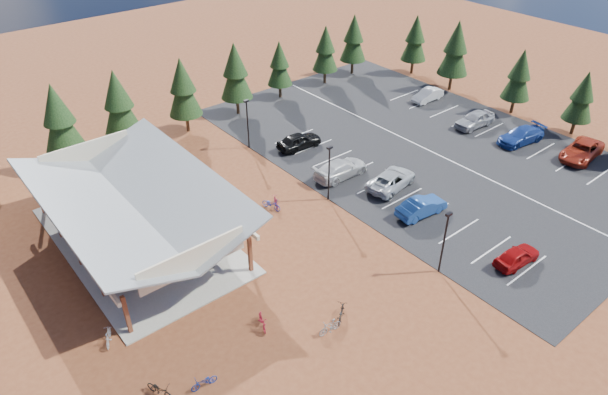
# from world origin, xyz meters

# --- Properties ---
(ground) EXTENTS (140.00, 140.00, 0.00)m
(ground) POSITION_xyz_m (0.00, 0.00, 0.00)
(ground) COLOR #5F2E19
(ground) RESTS_ON ground
(asphalt_lot) EXTENTS (27.00, 44.00, 0.04)m
(asphalt_lot) POSITION_xyz_m (18.50, 3.00, 0.02)
(asphalt_lot) COLOR black
(asphalt_lot) RESTS_ON ground
(concrete_pad) EXTENTS (10.60, 18.60, 0.10)m
(concrete_pad) POSITION_xyz_m (-10.00, 7.00, 0.05)
(concrete_pad) COLOR gray
(concrete_pad) RESTS_ON ground
(bike_pavilion) EXTENTS (11.65, 19.40, 4.97)m
(bike_pavilion) POSITION_xyz_m (-10.00, 7.00, 3.82)
(bike_pavilion) COLOR #502217
(bike_pavilion) RESTS_ON concrete_pad
(lamp_post_0) EXTENTS (0.50, 0.25, 5.14)m
(lamp_post_0) POSITION_xyz_m (5.00, -10.00, 2.98)
(lamp_post_0) COLOR black
(lamp_post_0) RESTS_ON ground
(lamp_post_1) EXTENTS (0.50, 0.25, 5.14)m
(lamp_post_1) POSITION_xyz_m (5.00, 2.00, 2.98)
(lamp_post_1) COLOR black
(lamp_post_1) RESTS_ON ground
(lamp_post_2) EXTENTS (0.50, 0.25, 5.14)m
(lamp_post_2) POSITION_xyz_m (5.00, 14.00, 2.98)
(lamp_post_2) COLOR black
(lamp_post_2) RESTS_ON ground
(trash_bin_0) EXTENTS (0.60, 0.60, 0.90)m
(trash_bin_0) POSITION_xyz_m (-4.54, 4.05, 0.45)
(trash_bin_0) COLOR #482619
(trash_bin_0) RESTS_ON ground
(trash_bin_1) EXTENTS (0.60, 0.60, 0.90)m
(trash_bin_1) POSITION_xyz_m (-3.25, 5.97, 0.45)
(trash_bin_1) COLOR #482619
(trash_bin_1) RESTS_ON ground
(pine_2) EXTENTS (3.64, 3.64, 8.47)m
(pine_2) POSITION_xyz_m (-10.20, 21.17, 5.17)
(pine_2) COLOR #382314
(pine_2) RESTS_ON ground
(pine_3) EXTENTS (3.59, 3.59, 8.36)m
(pine_3) POSITION_xyz_m (-4.62, 21.24, 5.10)
(pine_3) COLOR #382314
(pine_3) RESTS_ON ground
(pine_4) EXTENTS (3.44, 3.44, 8.00)m
(pine_4) POSITION_xyz_m (2.13, 21.17, 4.89)
(pine_4) COLOR #382314
(pine_4) RESTS_ON ground
(pine_5) EXTENTS (3.50, 3.50, 8.15)m
(pine_5) POSITION_xyz_m (8.60, 21.38, 4.98)
(pine_5) COLOR #382314
(pine_5) RESTS_ON ground
(pine_6) EXTENTS (2.92, 2.92, 6.81)m
(pine_6) POSITION_xyz_m (15.07, 22.07, 4.16)
(pine_6) COLOR #382314
(pine_6) RESTS_ON ground
(pine_7) EXTENTS (3.12, 3.12, 7.26)m
(pine_7) POSITION_xyz_m (22.14, 22.09, 4.43)
(pine_7) COLOR #382314
(pine_7) RESTS_ON ground
(pine_8) EXTENTS (3.32, 3.32, 7.72)m
(pine_8) POSITION_xyz_m (27.04, 22.26, 4.71)
(pine_8) COLOR #382314
(pine_8) RESTS_ON ground
(pine_10) EXTENTS (2.94, 2.94, 6.86)m
(pine_10) POSITION_xyz_m (33.01, -4.92, 4.18)
(pine_10) COLOR #382314
(pine_10) RESTS_ON ground
(pine_11) EXTENTS (3.14, 3.14, 7.32)m
(pine_11) POSITION_xyz_m (32.68, 2.08, 4.47)
(pine_11) COLOR #382314
(pine_11) RESTS_ON ground
(pine_12) EXTENTS (3.64, 3.64, 8.48)m
(pine_12) POSITION_xyz_m (32.66, 10.73, 5.18)
(pine_12) COLOR #382314
(pine_12) RESTS_ON ground
(pine_13) EXTENTS (3.26, 3.26, 7.58)m
(pine_13) POSITION_xyz_m (33.24, 17.41, 4.63)
(pine_13) COLOR #382314
(pine_13) RESTS_ON ground
(bike_0) EXTENTS (1.71, 0.93, 0.85)m
(bike_0) POSITION_xyz_m (-12.97, 2.21, 0.53)
(bike_0) COLOR black
(bike_0) RESTS_ON concrete_pad
(bike_1) EXTENTS (1.58, 0.65, 0.92)m
(bike_1) POSITION_xyz_m (-11.32, 4.37, 0.56)
(bike_1) COLOR gray
(bike_1) RESTS_ON concrete_pad
(bike_2) EXTENTS (1.64, 0.69, 0.84)m
(bike_2) POSITION_xyz_m (-11.12, 10.39, 0.52)
(bike_2) COLOR #1A479E
(bike_2) RESTS_ON concrete_pad
(bike_3) EXTENTS (1.83, 0.70, 1.08)m
(bike_3) POSITION_xyz_m (-12.45, 13.95, 0.64)
(bike_3) COLOR maroon
(bike_3) RESTS_ON concrete_pad
(bike_4) EXTENTS (1.59, 0.70, 0.81)m
(bike_4) POSITION_xyz_m (-8.04, 0.54, 0.50)
(bike_4) COLOR black
(bike_4) RESTS_ON concrete_pad
(bike_5) EXTENTS (1.81, 0.76, 1.05)m
(bike_5) POSITION_xyz_m (-8.84, 4.99, 0.63)
(bike_5) COLOR gray
(bike_5) RESTS_ON concrete_pad
(bike_6) EXTENTS (1.86, 0.73, 0.96)m
(bike_6) POSITION_xyz_m (-7.62, 10.72, 0.58)
(bike_6) COLOR #162196
(bike_6) RESTS_ON concrete_pad
(bike_7) EXTENTS (1.57, 0.68, 0.91)m
(bike_7) POSITION_xyz_m (-6.35, 13.74, 0.56)
(bike_7) COLOR maroon
(bike_7) RESTS_ON concrete_pad
(bike_8) EXTENTS (1.30, 1.97, 0.98)m
(bike_8) POSITION_xyz_m (-15.27, -6.81, 0.49)
(bike_8) COLOR black
(bike_8) RESTS_ON ground
(bike_9) EXTENTS (1.20, 1.66, 0.99)m
(bike_9) POSITION_xyz_m (-15.96, -1.29, 0.49)
(bike_9) COLOR gray
(bike_9) RESTS_ON ground
(bike_10) EXTENTS (1.66, 0.74, 0.85)m
(bike_10) POSITION_xyz_m (-13.09, -7.89, 0.42)
(bike_10) COLOR navy
(bike_10) RESTS_ON ground
(bike_11) EXTENTS (1.07, 1.77, 1.03)m
(bike_11) POSITION_xyz_m (-7.90, -6.27, 0.52)
(bike_11) COLOR maroon
(bike_11) RESTS_ON ground
(bike_12) EXTENTS (1.82, 1.64, 0.96)m
(bike_12) POSITION_xyz_m (-3.53, -8.89, 0.48)
(bike_12) COLOR black
(bike_12) RESTS_ON ground
(bike_13) EXTENTS (1.72, 0.62, 1.01)m
(bike_13) POSITION_xyz_m (-4.90, -9.35, 0.51)
(bike_13) COLOR gray
(bike_13) RESTS_ON ground
(bike_14) EXTENTS (1.19, 1.95, 0.97)m
(bike_14) POSITION_xyz_m (0.35, 3.93, 0.48)
(bike_14) COLOR #172D99
(bike_14) RESTS_ON ground
(bike_15) EXTENTS (1.13, 1.68, 0.99)m
(bike_15) POSITION_xyz_m (0.85, 3.96, 0.49)
(bike_15) COLOR maroon
(bike_15) RESTS_ON ground
(car_0) EXTENTS (4.01, 1.86, 1.33)m
(car_0) POSITION_xyz_m (10.02, -12.99, 0.71)
(car_0) COLOR #92090A
(car_0) RESTS_ON asphalt_lot
(car_1) EXTENTS (4.70, 2.03, 1.50)m
(car_1) POSITION_xyz_m (9.40, -4.55, 0.79)
(car_1) COLOR navy
(car_1) RESTS_ON asphalt_lot
(car_2) EXTENTS (5.76, 3.43, 1.50)m
(car_2) POSITION_xyz_m (10.60, -0.09, 0.79)
(car_2) COLOR #B4B8BD
(car_2) RESTS_ON asphalt_lot
(car_3) EXTENTS (5.50, 2.24, 1.59)m
(car_3) POSITION_xyz_m (8.36, 4.10, 0.84)
(car_3) COLOR silver
(car_3) RESTS_ON asphalt_lot
(car_4) EXTENTS (4.75, 2.15, 1.58)m
(car_4) POSITION_xyz_m (8.85, 10.75, 0.83)
(car_4) COLOR black
(car_4) RESTS_ON asphalt_lot
(car_6) EXTENTS (5.96, 3.25, 1.58)m
(car_6) POSITION_xyz_m (28.65, -8.11, 0.83)
(car_6) COLOR maroon
(car_6) RESTS_ON asphalt_lot
(car_7) EXTENTS (5.60, 2.98, 1.54)m
(car_7) POSITION_xyz_m (26.97, -2.63, 0.81)
(car_7) COLOR navy
(car_7) RESTS_ON asphalt_lot
(car_8) EXTENTS (4.99, 2.29, 1.66)m
(car_8) POSITION_xyz_m (26.38, 2.58, 0.87)
(car_8) COLOR #94959C
(car_8) RESTS_ON asphalt_lot
(car_9) EXTENTS (4.24, 1.51, 1.39)m
(car_9) POSITION_xyz_m (27.82, 10.21, 0.74)
(car_9) COLOR silver
(car_9) RESTS_ON asphalt_lot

